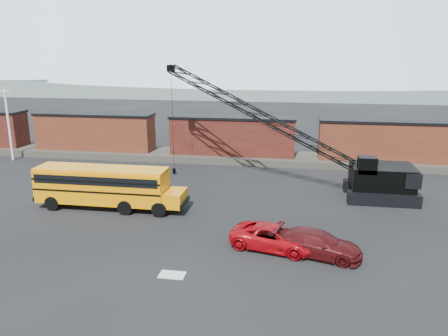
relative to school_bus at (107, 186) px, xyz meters
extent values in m
plane|color=black|center=(7.25, -5.29, -1.79)|extent=(160.00, 160.00, 0.00)
cube|color=white|center=(7.25, 334.71, 10.21)|extent=(800.00, 80.00, 24.00)
cube|color=#4E4840|center=(7.25, 16.71, -1.44)|extent=(120.00, 5.00, 0.70)
cube|color=black|center=(-20.55, 16.71, -0.79)|extent=(2.20, 2.40, 0.60)
cube|color=#4D2116|center=(-8.75, 16.71, 0.91)|extent=(13.50, 2.90, 4.00)
cube|color=black|center=(-8.75, 16.71, 2.96)|extent=(13.70, 3.10, 0.25)
cube|color=black|center=(-12.95, 16.71, -0.79)|extent=(2.20, 2.40, 0.60)
cube|color=black|center=(-4.55, 16.71, -0.79)|extent=(2.20, 2.40, 0.60)
cube|color=#561F18|center=(7.25, 16.71, 0.91)|extent=(13.50, 2.90, 4.00)
cube|color=black|center=(7.25, 16.71, 2.96)|extent=(13.70, 3.10, 0.25)
cube|color=black|center=(3.05, 16.71, -0.79)|extent=(2.20, 2.40, 0.60)
cube|color=black|center=(11.45, 16.71, -0.79)|extent=(2.20, 2.40, 0.60)
cube|color=#4D2116|center=(23.25, 16.71, 0.91)|extent=(13.50, 2.90, 4.00)
cube|color=black|center=(23.25, 16.71, 2.96)|extent=(13.70, 3.10, 0.25)
cube|color=black|center=(19.05, 16.71, -0.79)|extent=(2.20, 2.40, 0.60)
cube|color=black|center=(27.45, 16.71, -0.79)|extent=(2.20, 2.40, 0.60)
cylinder|color=silver|center=(-16.75, 12.71, 2.21)|extent=(0.24, 0.24, 8.00)
cube|color=silver|center=(-16.75, 12.71, 5.81)|extent=(1.40, 0.12, 0.12)
cube|color=silver|center=(7.75, -9.29, -1.78)|extent=(1.40, 0.90, 0.02)
cube|color=orange|center=(-0.35, 0.00, 0.01)|extent=(10.00, 2.50, 2.50)
cube|color=orange|center=(5.25, 0.00, -0.69)|extent=(1.60, 2.30, 1.10)
cube|color=orange|center=(-0.35, 0.00, 1.31)|extent=(10.00, 2.30, 0.18)
cube|color=black|center=(-0.35, -1.26, 0.71)|extent=(9.60, 0.05, 0.65)
cube|color=black|center=(-0.35, 1.26, 0.71)|extent=(9.60, 0.05, 0.65)
cube|color=black|center=(6.10, 0.00, -0.99)|extent=(0.15, 2.45, 0.35)
cube|color=black|center=(-5.40, 0.00, -0.99)|extent=(0.15, 2.50, 0.35)
cylinder|color=black|center=(-3.95, -1.15, -1.24)|extent=(1.10, 0.35, 1.10)
cylinder|color=black|center=(-3.95, 1.15, -1.24)|extent=(1.10, 0.35, 1.10)
cylinder|color=black|center=(1.85, -1.15, -1.24)|extent=(1.10, 0.35, 1.10)
cylinder|color=black|center=(1.85, 1.15, -1.24)|extent=(1.10, 0.35, 1.10)
cylinder|color=black|center=(4.45, -1.15, -1.24)|extent=(1.10, 0.35, 1.10)
cylinder|color=black|center=(4.45, 1.15, -1.24)|extent=(1.10, 0.35, 1.10)
imported|color=#B50810|center=(13.01, -5.12, -1.05)|extent=(5.74, 3.58, 1.48)
imported|color=#460C0F|center=(15.54, -5.64, -1.04)|extent=(5.58, 3.40, 1.51)
cube|color=black|center=(21.04, 4.10, -1.29)|extent=(5.50, 1.00, 1.00)
cube|color=black|center=(21.04, 7.30, -1.29)|extent=(5.50, 1.00, 1.00)
cube|color=black|center=(21.04, 5.70, 0.11)|extent=(4.80, 3.60, 1.80)
cube|color=black|center=(23.04, 5.70, 0.31)|extent=(1.20, 3.80, 1.20)
cube|color=black|center=(19.64, 4.50, 1.31)|extent=(1.40, 1.20, 1.30)
cube|color=black|center=(19.64, 3.95, 1.31)|extent=(1.20, 0.06, 0.90)
cube|color=black|center=(2.44, 10.05, 8.37)|extent=(0.70, 0.50, 0.60)
cylinder|color=black|center=(2.44, 10.05, 3.29)|extent=(0.04, 0.04, 9.86)
cube|color=black|center=(2.44, 10.05, -1.44)|extent=(0.25, 0.25, 0.50)
camera|label=1|loc=(13.98, -29.78, 9.89)|focal=35.00mm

